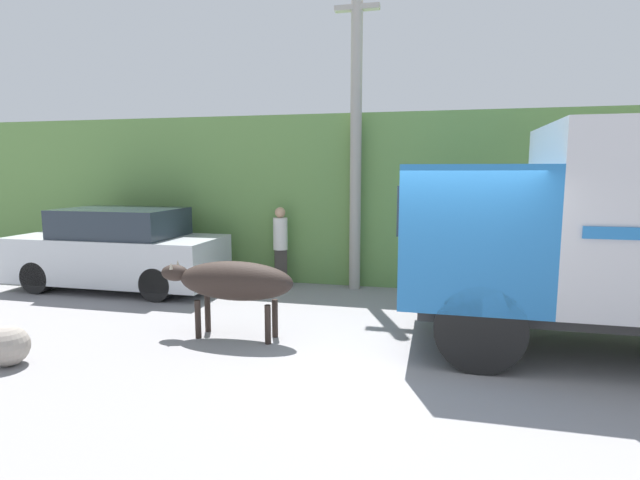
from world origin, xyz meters
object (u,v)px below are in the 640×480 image
at_px(brown_cow, 233,282).
at_px(parked_suv, 118,250).
at_px(pedestrian_on_hill, 280,242).
at_px(roadside_rock, 8,346).
at_px(utility_pole, 356,129).

relative_size(brown_cow, parked_suv, 0.48).
bearing_deg(parked_suv, pedestrian_on_hill, 14.64).
bearing_deg(roadside_rock, pedestrian_on_hill, 68.66).
distance_m(brown_cow, pedestrian_on_hill, 3.47).
height_order(parked_suv, pedestrian_on_hill, pedestrian_on_hill).
distance_m(brown_cow, utility_pole, 4.51).
height_order(pedestrian_on_hill, roadside_rock, pedestrian_on_hill).
xyz_separation_m(brown_cow, roadside_rock, (-2.39, -1.71, -0.60)).
height_order(pedestrian_on_hill, utility_pole, utility_pole).
bearing_deg(utility_pole, roadside_rock, -124.62).
bearing_deg(roadside_rock, parked_suv, 106.90).
bearing_deg(brown_cow, roadside_rock, -153.27).
bearing_deg(roadside_rock, brown_cow, 35.54).
xyz_separation_m(brown_cow, pedestrian_on_hill, (-0.37, 3.45, 0.10)).
distance_m(parked_suv, pedestrian_on_hill, 3.43).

